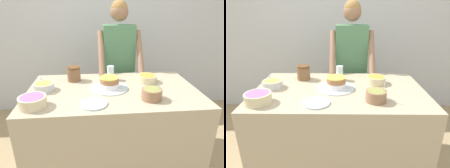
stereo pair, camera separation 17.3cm
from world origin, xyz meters
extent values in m
cube|color=silver|center=(0.00, 1.93, 1.30)|extent=(10.00, 0.05, 2.60)
cube|color=tan|center=(0.00, 0.45, 0.46)|extent=(1.53, 0.90, 0.92)
cylinder|color=#2D2D38|center=(0.06, 1.12, 0.41)|extent=(0.11, 0.11, 0.82)
cylinder|color=#2D2D38|center=(0.22, 1.12, 0.41)|extent=(0.11, 0.11, 0.82)
cube|color=#4C7F56|center=(0.14, 1.12, 1.12)|extent=(0.37, 0.20, 0.61)
cylinder|color=#8E664C|center=(-0.08, 0.95, 1.12)|extent=(0.07, 0.39, 0.51)
cylinder|color=#8E664C|center=(0.35, 0.95, 1.12)|extent=(0.07, 0.39, 0.51)
sphere|color=#8E664C|center=(0.14, 1.12, 1.56)|extent=(0.20, 0.20, 0.20)
sphere|color=olive|center=(0.14, 1.12, 1.60)|extent=(0.19, 0.19, 0.19)
cylinder|color=silver|center=(-0.03, 0.46, 0.93)|extent=(0.34, 0.34, 0.01)
cylinder|color=white|center=(-0.03, 0.46, 0.96)|extent=(0.18, 0.18, 0.05)
cylinder|color=#9E663D|center=(-0.03, 0.46, 1.00)|extent=(0.17, 0.17, 0.05)
cylinder|color=#F2DB4C|center=(-0.03, 0.46, 1.03)|extent=(0.17, 0.17, 0.01)
cylinder|color=beige|center=(0.35, 0.60, 0.96)|extent=(0.19, 0.19, 0.07)
cylinder|color=#EF9938|center=(0.35, 0.60, 0.99)|extent=(0.16, 0.16, 0.01)
cylinder|color=beige|center=(-0.63, 0.17, 0.96)|extent=(0.20, 0.20, 0.08)
cylinder|color=#9E66B7|center=(-0.63, 0.17, 1.00)|extent=(0.18, 0.18, 0.01)
cylinder|color=silver|center=(-0.61, 0.47, 0.96)|extent=(0.18, 0.18, 0.07)
cylinder|color=#F2DB4C|center=(-0.61, 0.47, 0.99)|extent=(0.15, 0.15, 0.01)
cylinder|color=silver|center=(-0.58, 0.42, 1.00)|extent=(0.06, 0.04, 0.14)
cylinder|color=#936B4C|center=(0.29, 0.21, 0.97)|extent=(0.16, 0.16, 0.09)
cylinder|color=olive|center=(0.29, 0.21, 1.01)|extent=(0.14, 0.14, 0.01)
cylinder|color=silver|center=(0.35, 0.22, 1.02)|extent=(0.02, 0.06, 0.17)
cylinder|color=silver|center=(0.00, 0.69, 1.00)|extent=(0.07, 0.07, 0.14)
cylinder|color=silver|center=(-0.18, 0.16, 0.93)|extent=(0.22, 0.22, 0.01)
cylinder|color=brown|center=(-0.37, 0.70, 0.99)|extent=(0.13, 0.13, 0.13)
cylinder|color=brown|center=(-0.37, 0.70, 1.06)|extent=(0.12, 0.12, 0.02)
camera|label=1|loc=(-0.17, -1.21, 1.63)|focal=32.00mm
camera|label=2|loc=(0.01, -1.22, 1.63)|focal=32.00mm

